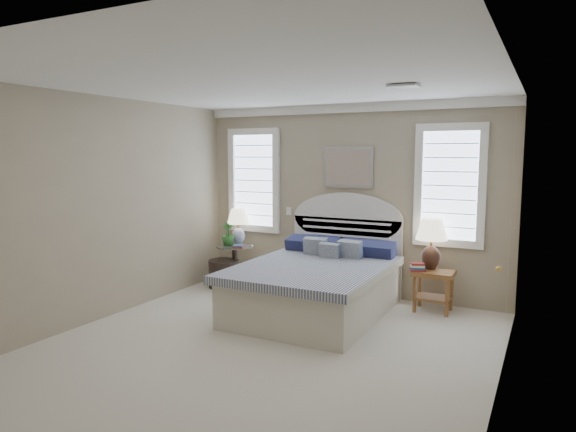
# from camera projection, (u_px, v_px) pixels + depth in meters

# --- Properties ---
(floor) EXTENTS (4.50, 5.00, 0.01)m
(floor) POSITION_uv_depth(u_px,v_px,m) (261.00, 350.00, 5.28)
(floor) COLOR beige
(floor) RESTS_ON ground
(ceiling) EXTENTS (4.50, 5.00, 0.01)m
(ceiling) POSITION_uv_depth(u_px,v_px,m) (259.00, 82.00, 4.95)
(ceiling) COLOR white
(ceiling) RESTS_ON wall_back
(wall_back) EXTENTS (4.50, 0.02, 2.70)m
(wall_back) POSITION_uv_depth(u_px,v_px,m) (348.00, 200.00, 7.32)
(wall_back) COLOR tan
(wall_back) RESTS_ON floor
(wall_left) EXTENTS (0.02, 5.00, 2.70)m
(wall_left) POSITION_uv_depth(u_px,v_px,m) (98.00, 209.00, 6.14)
(wall_left) COLOR tan
(wall_left) RESTS_ON floor
(wall_right) EXTENTS (0.02, 5.00, 2.70)m
(wall_right) POSITION_uv_depth(u_px,v_px,m) (503.00, 236.00, 4.09)
(wall_right) COLOR tan
(wall_right) RESTS_ON floor
(crown_molding) EXTENTS (4.50, 0.08, 0.12)m
(crown_molding) POSITION_uv_depth(u_px,v_px,m) (349.00, 108.00, 7.13)
(crown_molding) COLOR white
(crown_molding) RESTS_ON wall_back
(hvac_vent) EXTENTS (0.30, 0.20, 0.02)m
(hvac_vent) POSITION_uv_depth(u_px,v_px,m) (403.00, 86.00, 5.12)
(hvac_vent) COLOR #B2B2B2
(hvac_vent) RESTS_ON ceiling
(switch_plate) EXTENTS (0.08, 0.01, 0.12)m
(switch_plate) POSITION_uv_depth(u_px,v_px,m) (289.00, 211.00, 7.76)
(switch_plate) COLOR white
(switch_plate) RESTS_ON wall_back
(window_left) EXTENTS (0.90, 0.06, 1.60)m
(window_left) POSITION_uv_depth(u_px,v_px,m) (254.00, 180.00, 7.98)
(window_left) COLOR silver
(window_left) RESTS_ON wall_back
(window_right) EXTENTS (0.90, 0.06, 1.60)m
(window_right) POSITION_uv_depth(u_px,v_px,m) (450.00, 186.00, 6.64)
(window_right) COLOR silver
(window_right) RESTS_ON wall_back
(painting) EXTENTS (0.74, 0.04, 0.58)m
(painting) POSITION_uv_depth(u_px,v_px,m) (348.00, 167.00, 7.23)
(painting) COLOR silver
(painting) RESTS_ON wall_back
(closet_door) EXTENTS (0.02, 1.80, 2.40)m
(closet_door) POSITION_uv_depth(u_px,v_px,m) (510.00, 234.00, 5.18)
(closet_door) COLOR silver
(closet_door) RESTS_ON floor
(bed) EXTENTS (1.72, 2.28, 1.47)m
(bed) POSITION_uv_depth(u_px,v_px,m) (318.00, 282.00, 6.52)
(bed) COLOR beige
(bed) RESTS_ON floor
(side_table_left) EXTENTS (0.56, 0.56, 0.63)m
(side_table_left) POSITION_uv_depth(u_px,v_px,m) (235.00, 261.00, 7.79)
(side_table_left) COLOR black
(side_table_left) RESTS_ON floor
(nightstand_right) EXTENTS (0.50, 0.40, 0.53)m
(nightstand_right) POSITION_uv_depth(u_px,v_px,m) (434.00, 282.00, 6.54)
(nightstand_right) COLOR brown
(nightstand_right) RESTS_ON floor
(floor_pot) EXTENTS (0.46, 0.46, 0.42)m
(floor_pot) POSITION_uv_depth(u_px,v_px,m) (224.00, 274.00, 7.76)
(floor_pot) COLOR black
(floor_pot) RESTS_ON floor
(lamp_left) EXTENTS (0.43, 0.43, 0.55)m
(lamp_left) POSITION_uv_depth(u_px,v_px,m) (238.00, 222.00, 7.87)
(lamp_left) COLOR white
(lamp_left) RESTS_ON side_table_left
(lamp_right) EXTENTS (0.45, 0.45, 0.66)m
(lamp_right) POSITION_uv_depth(u_px,v_px,m) (431.00, 238.00, 6.59)
(lamp_right) COLOR black
(lamp_right) RESTS_ON nightstand_right
(potted_plant) EXTENTS (0.21, 0.21, 0.35)m
(potted_plant) POSITION_uv_depth(u_px,v_px,m) (228.00, 234.00, 7.77)
(potted_plant) COLOR #2F762F
(potted_plant) RESTS_ON side_table_left
(books_left) EXTENTS (0.18, 0.15, 0.04)m
(books_left) POSITION_uv_depth(u_px,v_px,m) (238.00, 247.00, 7.56)
(books_left) COLOR maroon
(books_left) RESTS_ON side_table_left
(books_right) EXTENTS (0.23, 0.19, 0.10)m
(books_right) POSITION_uv_depth(u_px,v_px,m) (417.00, 267.00, 6.50)
(books_right) COLOR maroon
(books_right) RESTS_ON nightstand_right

